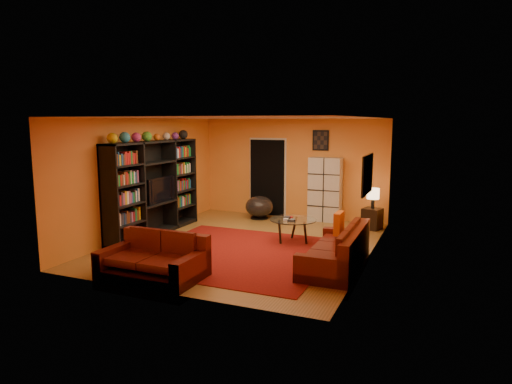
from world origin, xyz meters
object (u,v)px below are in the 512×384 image
at_px(tv, 158,190).
at_px(sofa, 340,252).
at_px(table_lamp, 373,194).
at_px(coffee_table, 293,222).
at_px(storage_cabinet, 325,190).
at_px(side_table, 372,219).
at_px(entertainment_unit, 154,188).
at_px(loveseat, 156,260).
at_px(bowl_chair, 259,207).

height_order(tv, sofa, tv).
height_order(sofa, table_lamp, table_lamp).
relative_size(coffee_table, storage_cabinet, 0.60).
distance_m(coffee_table, side_table, 2.31).
height_order(coffee_table, storage_cabinet, storage_cabinet).
distance_m(entertainment_unit, tv, 0.10).
relative_size(entertainment_unit, coffee_table, 3.05).
bearing_deg(loveseat, bowl_chair, 2.17).
relative_size(entertainment_unit, storage_cabinet, 1.84).
xyz_separation_m(tv, bowl_chair, (1.52, 2.33, -0.69)).
distance_m(side_table, table_lamp, 0.59).
bearing_deg(sofa, coffee_table, 134.08).
height_order(entertainment_unit, sofa, entertainment_unit).
height_order(entertainment_unit, storage_cabinet, entertainment_unit).
height_order(coffee_table, bowl_chair, bowl_chair).
bearing_deg(coffee_table, sofa, -44.99).
height_order(tv, loveseat, tv).
height_order(tv, side_table, tv).
bearing_deg(loveseat, storage_cabinet, -15.60).
bearing_deg(side_table, bowl_chair, 179.02).
bearing_deg(side_table, coffee_table, -125.66).
bearing_deg(side_table, loveseat, -120.12).
distance_m(tv, loveseat, 3.08).
distance_m(storage_cabinet, side_table, 1.46).
relative_size(bowl_chair, table_lamp, 1.54).
relative_size(sofa, bowl_chair, 2.92).
bearing_deg(bowl_chair, coffee_table, -50.86).
bearing_deg(bowl_chair, loveseat, -88.29).
xyz_separation_m(coffee_table, table_lamp, (1.34, 1.87, 0.39)).
relative_size(loveseat, side_table, 3.31).
bearing_deg(sofa, table_lamp, 87.82).
bearing_deg(storage_cabinet, sofa, -70.44).
distance_m(entertainment_unit, storage_cabinet, 4.27).
bearing_deg(loveseat, entertainment_unit, 35.87).
relative_size(entertainment_unit, tv, 3.03).
bearing_deg(tv, sofa, -101.23).
distance_m(bowl_chair, table_lamp, 2.96).
xyz_separation_m(entertainment_unit, loveseat, (1.72, -2.41, -0.77)).
xyz_separation_m(loveseat, bowl_chair, (-0.14, 4.82, 0.04)).
relative_size(storage_cabinet, bowl_chair, 2.21).
height_order(storage_cabinet, bowl_chair, storage_cabinet).
distance_m(loveseat, storage_cabinet, 5.45).
bearing_deg(tv, table_lamp, -62.74).
bearing_deg(storage_cabinet, entertainment_unit, -137.79).
relative_size(tv, loveseat, 0.60).
height_order(tv, table_lamp, tv).
bearing_deg(sofa, loveseat, -149.96).
bearing_deg(table_lamp, loveseat, -120.12).
xyz_separation_m(loveseat, table_lamp, (2.77, 4.77, 0.55)).
xyz_separation_m(tv, storage_cabinet, (3.16, 2.73, -0.19)).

